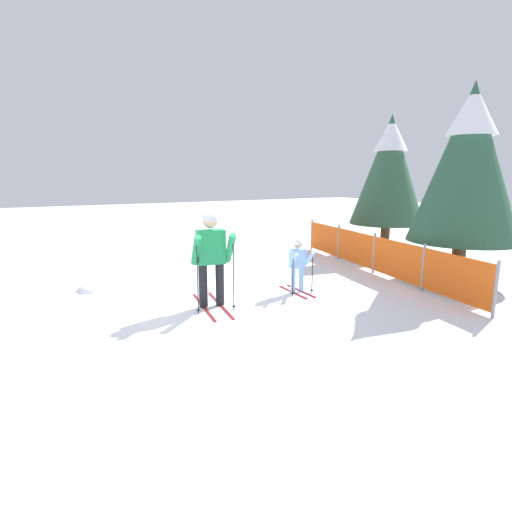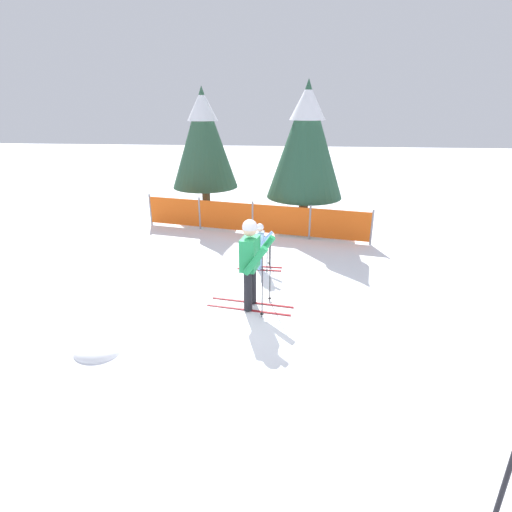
{
  "view_description": "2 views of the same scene",
  "coord_description": "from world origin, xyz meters",
  "px_view_note": "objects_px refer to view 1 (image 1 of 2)",
  "views": [
    {
      "loc": [
        6.75,
        -2.57,
        2.38
      ],
      "look_at": [
        0.42,
        1.05,
        0.93
      ],
      "focal_mm": 28.0,
      "sensor_mm": 36.0,
      "label": 1
    },
    {
      "loc": [
        0.91,
        -6.69,
        3.81
      ],
      "look_at": [
        0.17,
        1.06,
        0.77
      ],
      "focal_mm": 28.0,
      "sensor_mm": 36.0,
      "label": 2
    }
  ],
  "objects_px": {
    "conifer_near": "(468,161)",
    "skier_adult": "(211,251)",
    "skier_child": "(298,261)",
    "conifer_far": "(389,168)",
    "safety_fence": "(374,253)"
  },
  "relations": [
    {
      "from": "conifer_near",
      "to": "skier_adult",
      "type": "bearing_deg",
      "value": -100.74
    },
    {
      "from": "skier_child",
      "to": "conifer_far",
      "type": "bearing_deg",
      "value": 117.82
    },
    {
      "from": "skier_adult",
      "to": "safety_fence",
      "type": "relative_size",
      "value": 0.26
    },
    {
      "from": "safety_fence",
      "to": "skier_adult",
      "type": "bearing_deg",
      "value": -84.45
    },
    {
      "from": "safety_fence",
      "to": "conifer_far",
      "type": "bearing_deg",
      "value": 127.97
    },
    {
      "from": "skier_adult",
      "to": "skier_child",
      "type": "relative_size",
      "value": 1.57
    },
    {
      "from": "safety_fence",
      "to": "conifer_near",
      "type": "height_order",
      "value": "conifer_near"
    },
    {
      "from": "conifer_far",
      "to": "skier_child",
      "type": "bearing_deg",
      "value": -64.91
    },
    {
      "from": "skier_child",
      "to": "conifer_near",
      "type": "xyz_separation_m",
      "value": [
        1.07,
        3.78,
        2.07
      ]
    },
    {
      "from": "safety_fence",
      "to": "conifer_far",
      "type": "distance_m",
      "value": 3.84
    },
    {
      "from": "skier_child",
      "to": "conifer_far",
      "type": "distance_m",
      "value": 6.07
    },
    {
      "from": "skier_adult",
      "to": "skier_child",
      "type": "bearing_deg",
      "value": 98.51
    },
    {
      "from": "skier_child",
      "to": "safety_fence",
      "type": "height_order",
      "value": "skier_child"
    },
    {
      "from": "conifer_far",
      "to": "conifer_near",
      "type": "relative_size",
      "value": 0.97
    },
    {
      "from": "skier_child",
      "to": "conifer_near",
      "type": "distance_m",
      "value": 4.44
    }
  ]
}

